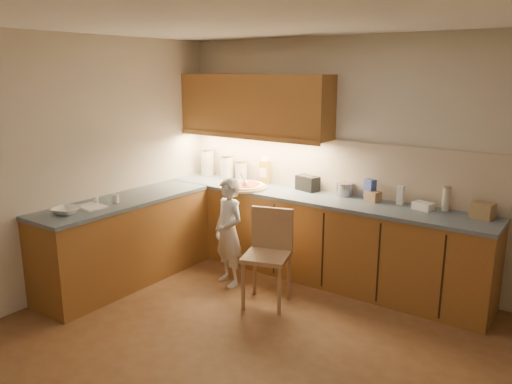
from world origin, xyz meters
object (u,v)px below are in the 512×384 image
pizza_on_board (243,186)px  toaster (308,183)px  oil_jug (265,171)px  wooden_chair (269,249)px  child (229,232)px

pizza_on_board → toaster: bearing=26.7°
pizza_on_board → oil_jug: bearing=79.8°
pizza_on_board → wooden_chair: size_ratio=0.59×
pizza_on_board → toaster: 0.74m
child → toaster: child is taller
wooden_chair → oil_jug: (-0.74, 1.01, 0.53)m
toaster → wooden_chair: bearing=-67.0°
child → toaster: (0.44, 0.89, 0.42)m
child → oil_jug: bearing=119.8°
child → pizza_on_board: bearing=131.6°
pizza_on_board → toaster: pizza_on_board is taller
pizza_on_board → oil_jug: 0.38m
child → wooden_chair: child is taller
wooden_chair → oil_jug: bearing=108.6°
wooden_chair → toaster: (-0.14, 0.99, 0.46)m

